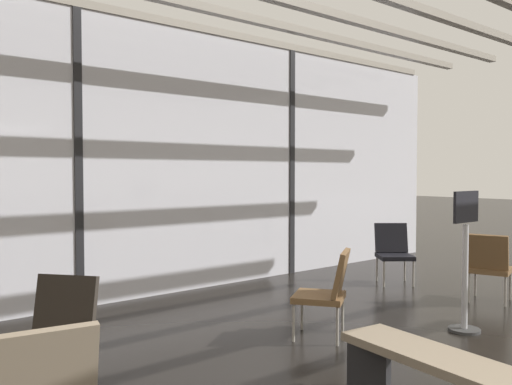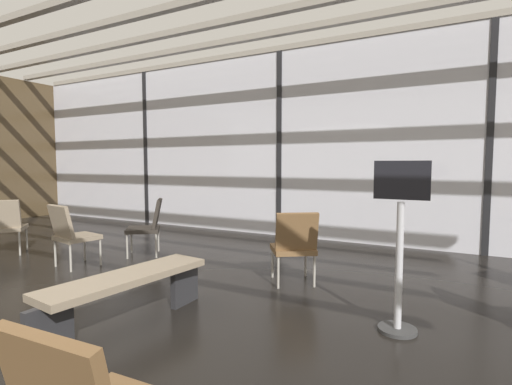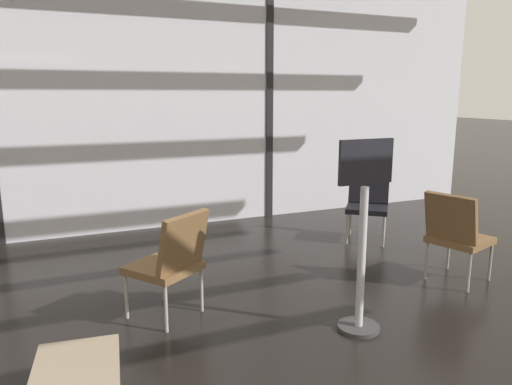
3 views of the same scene
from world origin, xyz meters
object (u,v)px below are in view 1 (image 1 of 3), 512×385
at_px(lounge_chair_3, 489,263).
at_px(info_sign, 465,266).
at_px(lounge_chair_6, 393,249).
at_px(lounge_chair_1, 328,288).
at_px(waiting_bench, 445,374).
at_px(parked_airplane, 39,162).
at_px(lounge_chair_0, 56,331).

distance_m(lounge_chair_3, info_sign, 1.44).
height_order(lounge_chair_3, lounge_chair_6, same).
height_order(lounge_chair_1, waiting_bench, lounge_chair_1).
relative_size(parked_airplane, info_sign, 8.07).
relative_size(lounge_chair_0, info_sign, 0.60).
bearing_deg(waiting_bench, lounge_chair_1, -18.41).
bearing_deg(lounge_chair_3, lounge_chair_0, 66.10).
bearing_deg(parked_airplane, waiting_bench, -92.91).
bearing_deg(lounge_chair_1, lounge_chair_0, -40.84).
distance_m(lounge_chair_0, waiting_bench, 2.67).
height_order(lounge_chair_1, info_sign, info_sign).
xyz_separation_m(lounge_chair_1, info_sign, (1.24, -0.75, 0.18)).
distance_m(lounge_chair_6, waiting_bench, 4.59).
relative_size(parked_airplane, lounge_chair_6, 13.36).
xyz_separation_m(lounge_chair_1, lounge_chair_3, (2.61, -0.31, 0.00)).
distance_m(waiting_bench, info_sign, 2.32).
relative_size(lounge_chair_3, info_sign, 0.60).
relative_size(lounge_chair_6, info_sign, 0.60).
bearing_deg(waiting_bench, info_sign, -57.23).
relative_size(lounge_chair_3, lounge_chair_6, 1.00).
bearing_deg(lounge_chair_6, waiting_bench, -101.17).
xyz_separation_m(parked_airplane, lounge_chair_3, (2.96, -7.83, -1.35)).
xyz_separation_m(lounge_chair_0, lounge_chair_6, (5.25, 0.90, 0.00)).
bearing_deg(lounge_chair_0, lounge_chair_1, 45.44).
relative_size(lounge_chair_0, lounge_chair_3, 1.00).
xyz_separation_m(parked_airplane, lounge_chair_1, (0.35, -7.52, -1.35)).
bearing_deg(parked_airplane, info_sign, -79.05).
xyz_separation_m(lounge_chair_3, lounge_chair_6, (0.10, 1.49, 0.00)).
height_order(parked_airplane, lounge_chair_6, parked_airplane).
bearing_deg(waiting_bench, lounge_chair_0, 46.96).
height_order(lounge_chair_3, waiting_bench, lounge_chair_3).
relative_size(lounge_chair_0, waiting_bench, 0.51).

